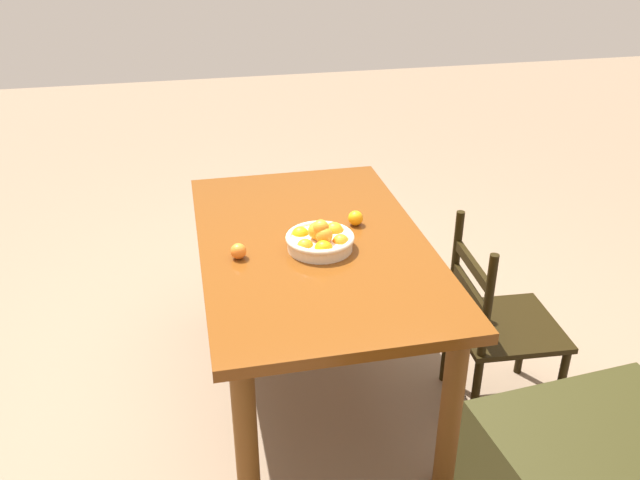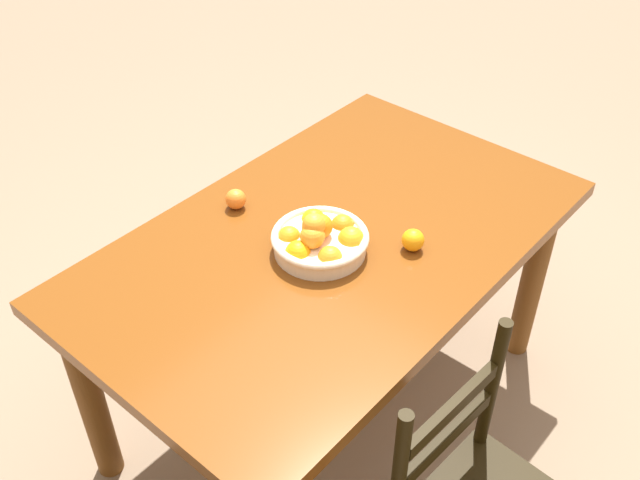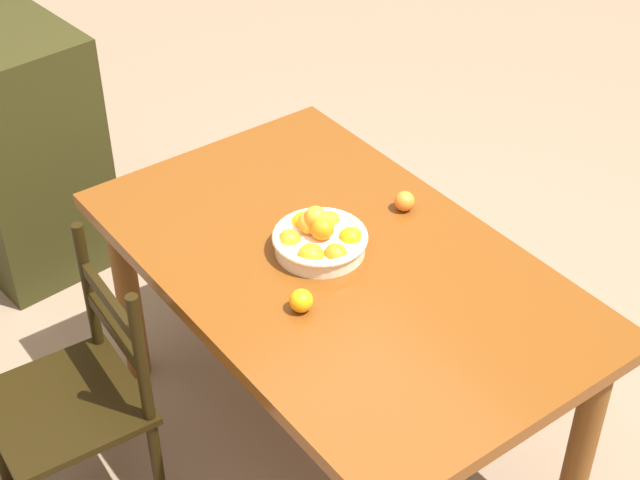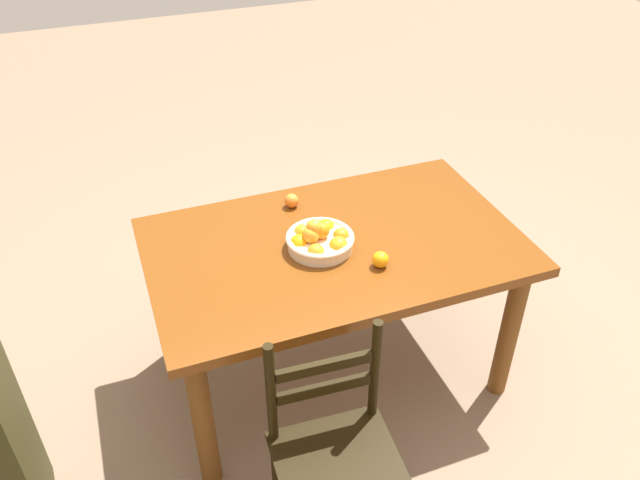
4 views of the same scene
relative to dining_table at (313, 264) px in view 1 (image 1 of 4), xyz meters
The scene contains 6 objects.
ground_plane 0.67m from the dining_table, ahead, with size 12.00×12.00×0.00m, color #79644E.
dining_table is the anchor object (origin of this frame).
chair_near_window 0.84m from the dining_table, 69.15° to the left, with size 0.46×0.46×0.90m.
fruit_bowl 0.18m from the dining_table, 12.25° to the left, with size 0.29×0.29×0.14m.
orange_loose_0 0.36m from the dining_table, 75.64° to the right, with size 0.06×0.06×0.06m, color orange.
orange_loose_1 0.28m from the dining_table, 117.33° to the left, with size 0.07×0.07×0.07m, color orange.
Camera 1 is at (2.46, -0.50, 2.10)m, focal length 37.48 mm.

